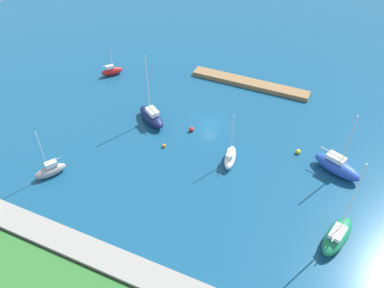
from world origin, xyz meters
TOP-DOWN VIEW (x-y plane):
  - water at (0.00, 0.00)m, footprint 160.00×160.00m
  - pier_dock at (-2.55, -15.91)m, footprint 24.74×2.92m
  - breakwater at (0.00, 31.89)m, footprint 62.36×3.69m
  - sailboat_gray_lone_south at (17.92, 22.17)m, footprint 4.04×5.13m
  - sailboat_green_far_north at (-25.03, 16.48)m, footprint 4.43×7.95m
  - sailboat_blue_off_beacon at (-23.04, 3.11)m, footprint 8.29×5.28m
  - sailboat_white_by_breakwater at (-6.79, 7.74)m, footprint 2.73×5.59m
  - sailboat_navy_mid_basin at (10.10, 3.46)m, footprint 7.67×6.31m
  - sailboat_red_east_end at (25.91, -7.63)m, footprint 4.14×4.42m
  - mooring_buoy_orange at (4.78, 8.91)m, footprint 0.64×0.64m
  - mooring_buoy_red at (2.25, 3.04)m, footprint 0.85×0.85m
  - mooring_buoy_yellow at (-16.53, 1.11)m, footprint 0.79×0.79m

SIDE VIEW (x-z plane):
  - water at x=0.00m, z-range 0.00..0.00m
  - mooring_buoy_orange at x=4.78m, z-range 0.00..0.64m
  - mooring_buoy_yellow at x=-16.53m, z-range 0.00..0.79m
  - mooring_buoy_red at x=2.25m, z-range 0.00..0.85m
  - pier_dock at x=-2.55m, z-range 0.00..0.90m
  - breakwater at x=0.00m, z-range 0.00..1.32m
  - sailboat_red_east_end at x=25.91m, z-range -2.40..4.31m
  - sailboat_gray_lone_south at x=17.92m, z-range -3.44..5.53m
  - sailboat_white_by_breakwater at x=-6.79m, z-range -3.59..5.69m
  - sailboat_green_far_north at x=-25.03m, z-range -5.78..8.24m
  - sailboat_navy_mid_basin at x=10.10m, z-range -5.39..7.90m
  - sailboat_blue_off_beacon at x=-23.04m, z-range -4.44..7.08m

